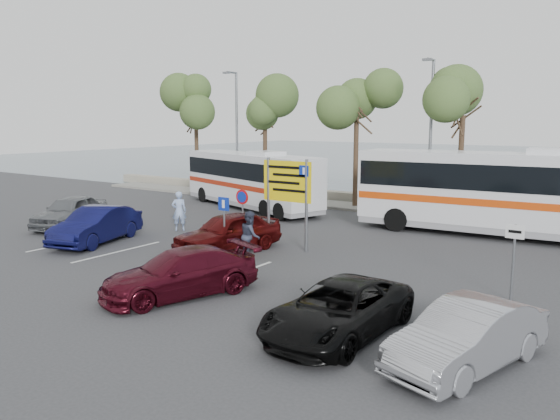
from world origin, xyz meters
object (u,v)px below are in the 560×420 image
Objects in this scene: direction_sign at (287,188)px; car_blue at (97,225)px; car_silver_b at (468,336)px; car_maroon at (180,273)px; coach_bus_left at (250,181)px; car_red at (228,232)px; pedestrian_far at (250,235)px; street_lamp_right at (430,130)px; suv_black at (339,309)px; car_silver_a at (70,211)px; coach_bus_right at (504,196)px; pedestrian_near at (179,211)px; street_lamp_left at (236,128)px.

direction_sign is 8.17m from car_blue.
car_maroon is at bearing -163.84° from car_silver_b.
coach_bus_left is 10.78m from car_red.
coach_bus_left is 16.29m from car_maroon.
coach_bus_left reaches higher than pedestrian_far.
street_lamp_right reaches higher than direction_sign.
car_maroon is at bearing -53.18° from car_red.
suv_black is at bearing -22.10° from car_red.
car_silver_a is at bearing 50.71° from pedestrian_far.
car_maroon is 8.22m from car_silver_b.
car_red is at bearing -106.75° from street_lamp_right.
pedestrian_far is at bearing -124.91° from coach_bus_right.
car_maroon is 5.55m from car_red.
pedestrian_far is (6.01, -2.36, -0.02)m from pedestrian_near.
coach_bus_left is 5.99× the size of pedestrian_near.
pedestrian_near is (-4.52, 1.86, 0.16)m from car_red.
direction_sign is (-2.00, -10.32, -2.17)m from street_lamp_right.
coach_bus_right is (17.50, -3.02, -2.78)m from street_lamp_left.
suv_black is at bearing -35.28° from car_silver_a.
car_maroon is (-5.72, -14.00, -1.14)m from coach_bus_right.
coach_bus_left reaches higher than car_silver_a.
street_lamp_right is at bearing 128.52° from car_silver_b.
car_silver_a is 5.46m from pedestrian_near.
pedestrian_far is at bearing 121.72° from car_maroon.
coach_bus_left is 2.37× the size of car_maroon.
car_silver_a is at bearing -17.65° from pedestrian_near.
street_lamp_left is at bearing 1.71° from pedestrian_far.
street_lamp_right is at bearing 84.43° from car_red.
street_lamp_left reaches higher than car_silver_b.
direction_sign is 1.99× the size of pedestrian_far.
street_lamp_left reaches higher than car_silver_a.
street_lamp_left reaches higher than coach_bus_left.
street_lamp_right is 13.12m from car_red.
car_red is 1.57m from pedestrian_far.
car_silver_a is 1.08× the size of car_silver_b.
coach_bus_left reaches higher than suv_black.
coach_bus_right reaches higher than car_silver_b.
direction_sign reaches higher than suv_black.
coach_bus_left is at bearing 48.97° from car_silver_a.
street_lamp_right is (13.00, 0.00, 0.00)m from street_lamp_left.
car_red is at bearing 114.44° from pedestrian_near.
coach_bus_right is at bearing -74.17° from pedestrian_far.
car_blue is at bearing -87.90° from coach_bus_left.
suv_black is at bearing -45.03° from street_lamp_left.
pedestrian_near is at bearing 171.79° from car_silver_b.
street_lamp_right is at bearing 40.01° from car_blue.
car_red is (5.88, -9.00, -0.81)m from coach_bus_left.
car_blue is at bearing -152.73° from direction_sign.
coach_bus_left is at bearing 155.85° from car_silver_b.
coach_bus_right reaches higher than pedestrian_far.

